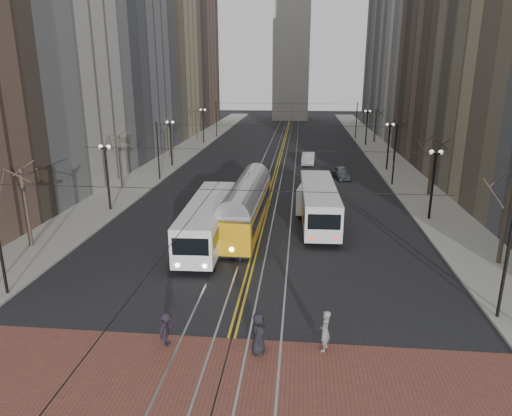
% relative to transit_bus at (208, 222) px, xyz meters
% --- Properties ---
extents(ground, '(260.00, 260.00, 0.00)m').
position_rel_transit_bus_xyz_m(ground, '(3.50, -11.13, -1.52)').
color(ground, black).
rests_on(ground, ground).
extents(sidewalk_left, '(5.00, 140.00, 0.15)m').
position_rel_transit_bus_xyz_m(sidewalk_left, '(-11.50, 33.87, -1.45)').
color(sidewalk_left, gray).
rests_on(sidewalk_left, ground).
extents(sidewalk_right, '(5.00, 140.00, 0.15)m').
position_rel_transit_bus_xyz_m(sidewalk_right, '(18.50, 33.87, -1.45)').
color(sidewalk_right, gray).
rests_on(sidewalk_right, ground).
extents(crosswalk_band, '(25.00, 6.00, 0.01)m').
position_rel_transit_bus_xyz_m(crosswalk_band, '(3.50, -15.13, -1.52)').
color(crosswalk_band, brown).
rests_on(crosswalk_band, ground).
extents(streetcar_rails, '(4.80, 130.00, 0.02)m').
position_rel_transit_bus_xyz_m(streetcar_rails, '(3.50, 33.87, -1.52)').
color(streetcar_rails, gray).
rests_on(streetcar_rails, ground).
extents(centre_lines, '(0.42, 130.00, 0.01)m').
position_rel_transit_bus_xyz_m(centre_lines, '(3.50, 33.87, -1.52)').
color(centre_lines, gold).
rests_on(centre_lines, ground).
extents(building_left_mid, '(16.00, 20.00, 34.00)m').
position_rel_transit_bus_xyz_m(building_left_mid, '(-22.00, 34.87, 15.48)').
color(building_left_mid, slate).
rests_on(building_left_mid, ground).
extents(building_left_far, '(16.00, 20.00, 40.00)m').
position_rel_transit_bus_xyz_m(building_left_far, '(-22.00, 74.87, 18.48)').
color(building_left_far, brown).
rests_on(building_left_far, ground).
extents(building_right_mid, '(16.00, 20.00, 34.00)m').
position_rel_transit_bus_xyz_m(building_right_mid, '(29.00, 34.87, 15.48)').
color(building_right_mid, brown).
rests_on(building_right_mid, ground).
extents(building_right_far, '(16.00, 20.00, 40.00)m').
position_rel_transit_bus_xyz_m(building_right_far, '(29.00, 74.87, 18.48)').
color(building_right_far, slate).
rests_on(building_right_far, ground).
extents(lamp_posts, '(27.60, 57.20, 5.60)m').
position_rel_transit_bus_xyz_m(lamp_posts, '(3.50, 17.62, 1.28)').
color(lamp_posts, black).
rests_on(lamp_posts, ground).
extents(street_trees, '(31.68, 53.28, 5.60)m').
position_rel_transit_bus_xyz_m(street_trees, '(3.50, 24.12, 1.28)').
color(street_trees, '#382D23').
rests_on(street_trees, ground).
extents(trolley_wires, '(25.96, 120.00, 6.60)m').
position_rel_transit_bus_xyz_m(trolley_wires, '(3.50, 23.70, 2.25)').
color(trolley_wires, black).
rests_on(trolley_wires, ground).
extents(transit_bus, '(2.94, 12.27, 3.05)m').
position_rel_transit_bus_xyz_m(transit_bus, '(0.00, 0.00, 0.00)').
color(transit_bus, silver).
rests_on(transit_bus, ground).
extents(streetcar, '(2.80, 13.29, 3.12)m').
position_rel_transit_bus_xyz_m(streetcar, '(2.39, 3.17, 0.03)').
color(streetcar, orange).
rests_on(streetcar, ground).
extents(rear_bus, '(2.94, 12.03, 3.12)m').
position_rel_transit_bus_xyz_m(rear_bus, '(8.00, 5.15, 0.04)').
color(rear_bus, silver).
rests_on(rear_bus, ground).
extents(cargo_van, '(3.02, 6.07, 2.57)m').
position_rel_transit_bus_xyz_m(cargo_van, '(7.70, 8.38, -0.24)').
color(cargo_van, silver).
rests_on(cargo_van, ground).
extents(sedan_grey, '(2.13, 4.14, 1.35)m').
position_rel_transit_bus_xyz_m(sedan_grey, '(11.23, 21.87, -0.85)').
color(sedan_grey, '#414549').
rests_on(sedan_grey, ground).
extents(sedan_silver, '(1.90, 4.80, 1.55)m').
position_rel_transit_bus_xyz_m(sedan_silver, '(7.50, 29.98, -0.75)').
color(sedan_silver, '#9DA0A4').
rests_on(sedan_silver, ground).
extents(pedestrian_a, '(0.66, 0.96, 1.90)m').
position_rel_transit_bus_xyz_m(pedestrian_a, '(4.85, -13.10, -0.56)').
color(pedestrian_a, black).
rests_on(pedestrian_a, crosswalk_band).
extents(pedestrian_b, '(0.64, 0.80, 1.90)m').
position_rel_transit_bus_xyz_m(pedestrian_b, '(7.72, -12.63, -0.56)').
color(pedestrian_b, slate).
rests_on(pedestrian_b, crosswalk_band).
extents(pedestrian_d, '(0.85, 1.16, 1.61)m').
position_rel_transit_bus_xyz_m(pedestrian_d, '(0.71, -12.95, -0.71)').
color(pedestrian_d, black).
rests_on(pedestrian_d, crosswalk_band).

